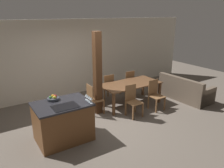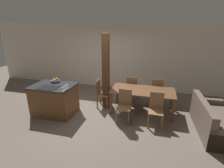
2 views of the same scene
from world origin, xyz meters
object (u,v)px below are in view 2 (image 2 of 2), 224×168
(wine_glass_near, at_px, (62,87))
(wine_glass_middle, at_px, (64,86))
(dining_chair_near_right, at_px, (156,109))
(dining_chair_far_left, at_px, (132,88))
(dining_chair_near_left, at_px, (124,105))
(dining_chair_far_right, at_px, (157,91))
(kitchen_island, at_px, (55,99))
(dining_chair_head_end, at_px, (102,93))
(fruit_bowl, at_px, (56,81))
(timber_post, at_px, (106,72))
(dining_table, at_px, (143,93))
(wine_glass_far, at_px, (66,85))
(couch, at_px, (214,122))
(wine_glass_end, at_px, (67,84))

(wine_glass_near, distance_m, wine_glass_middle, 0.08)
(dining_chair_near_right, relative_size, dining_chair_far_left, 1.00)
(dining_chair_near_left, relative_size, dining_chair_far_right, 1.00)
(wine_glass_near, relative_size, wine_glass_middle, 1.00)
(kitchen_island, distance_m, wine_glass_near, 0.90)
(dining_chair_head_end, bearing_deg, dining_chair_far_right, -68.50)
(wine_glass_near, height_order, dining_chair_far_right, wine_glass_near)
(dining_chair_near_right, height_order, dining_chair_head_end, same)
(fruit_bowl, xyz_separation_m, wine_glass_middle, (0.65, -0.60, 0.08))
(kitchen_island, height_order, timber_post, timber_post)
(kitchen_island, relative_size, dining_table, 0.65)
(dining_table, relative_size, dining_chair_head_end, 2.12)
(timber_post, bearing_deg, wine_glass_near, -124.63)
(wine_glass_far, distance_m, dining_chair_near_right, 2.59)
(dining_chair_head_end, height_order, couch, dining_chair_head_end)
(dining_chair_head_end, bearing_deg, wine_glass_far, 146.73)
(wine_glass_near, bearing_deg, dining_chair_far_left, 50.24)
(dining_chair_near_left, bearing_deg, couch, 1.16)
(dining_chair_far_right, xyz_separation_m, dining_chair_head_end, (-1.80, -0.71, 0.00))
(wine_glass_middle, xyz_separation_m, couch, (3.97, 0.48, -0.78))
(fruit_bowl, bearing_deg, dining_chair_far_right, 21.64)
(kitchen_island, xyz_separation_m, wine_glass_middle, (0.56, -0.31, 0.59))
(couch, bearing_deg, wine_glass_end, 91.22)
(couch, distance_m, timber_post, 3.32)
(wine_glass_middle, height_order, wine_glass_end, same)
(dining_chair_far_right, relative_size, dining_chair_head_end, 1.00)
(dining_table, relative_size, dining_chair_near_right, 2.12)
(dining_table, height_order, dining_chair_near_left, dining_chair_near_left)
(wine_glass_end, distance_m, dining_chair_near_right, 2.58)
(dining_chair_near_left, xyz_separation_m, dining_chair_near_right, (0.88, 0.00, 0.00))
(wine_glass_end, bearing_deg, wine_glass_far, -90.00)
(wine_glass_end, relative_size, dining_chair_far_left, 0.17)
(wine_glass_far, distance_m, timber_post, 1.38)
(wine_glass_far, height_order, dining_chair_far_right, wine_glass_far)
(dining_chair_near_left, height_order, couch, dining_chair_near_left)
(wine_glass_near, xyz_separation_m, dining_table, (2.05, 1.23, -0.42))
(wine_glass_middle, height_order, dining_table, wine_glass_middle)
(kitchen_island, xyz_separation_m, fruit_bowl, (-0.09, 0.30, 0.51))
(wine_glass_middle, bearing_deg, wine_glass_end, 90.00)
(kitchen_island, relative_size, timber_post, 0.52)
(dining_chair_near_right, distance_m, dining_chair_head_end, 1.94)
(wine_glass_near, distance_m, dining_chair_far_right, 3.21)
(dining_chair_head_end, bearing_deg, dining_chair_near_left, -127.73)
(dining_chair_far_left, distance_m, timber_post, 1.27)
(wine_glass_far, bearing_deg, kitchen_island, 158.30)
(wine_glass_far, relative_size, dining_chair_near_right, 0.17)
(fruit_bowl, distance_m, couch, 4.67)
(dining_table, relative_size, dining_chair_far_right, 2.12)
(dining_chair_near_left, relative_size, dining_chair_head_end, 1.00)
(fruit_bowl, height_order, dining_chair_far_right, fruit_bowl)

